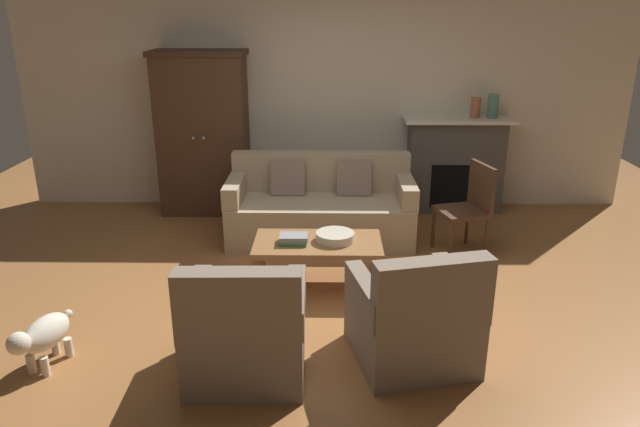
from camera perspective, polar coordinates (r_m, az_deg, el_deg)
ground_plane at (r=5.00m, az=0.19°, el=-8.18°), size 9.60×9.60×0.00m
back_wall at (r=7.03m, az=0.44°, el=12.04°), size 7.20×0.10×2.80m
fireplace at (r=7.10m, az=13.05°, el=4.77°), size 1.26×0.48×1.12m
armoire at (r=6.94m, az=-11.34°, el=7.70°), size 1.06×0.57×1.88m
couch at (r=6.13m, az=0.06°, el=0.46°), size 1.92×0.85×0.86m
coffee_table at (r=5.04m, az=-0.22°, el=-3.31°), size 1.10×0.60×0.42m
fruit_bowl at (r=5.02m, az=1.49°, el=-2.29°), size 0.33×0.33×0.08m
book_stack at (r=4.98m, az=-2.62°, el=-2.52°), size 0.25×0.18×0.07m
mantel_vase_terracotta at (r=6.99m, az=14.97°, el=9.98°), size 0.11×0.11×0.23m
mantel_vase_jade at (r=7.04m, az=16.59°, el=10.05°), size 0.13×0.13×0.27m
armchair_near_left at (r=3.92m, az=-7.30°, el=-11.50°), size 0.79×0.79×0.88m
armchair_near_right at (r=4.08m, az=9.24°, el=-10.32°), size 0.92×0.92×0.88m
side_chair_wooden at (r=5.89m, az=14.48°, el=0.99°), size 0.55×0.55×0.90m
dog at (r=4.41m, az=-25.50°, el=-10.74°), size 0.29×0.56×0.39m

